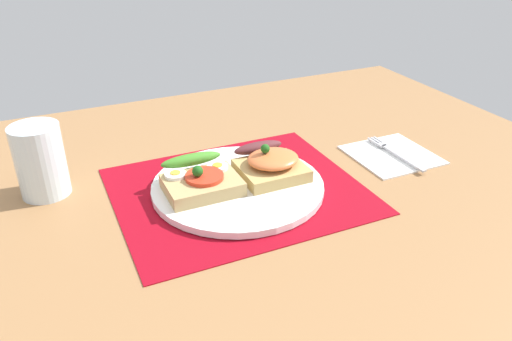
{
  "coord_description": "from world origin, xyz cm",
  "views": [
    {
      "loc": [
        -24.83,
        -60.71,
        38.47
      ],
      "look_at": [
        3.0,
        0.0,
        2.83
      ],
      "focal_mm": 35.34,
      "sensor_mm": 36.0,
      "label": 1
    }
  ],
  "objects_px": {
    "plate": "(238,186)",
    "drinking_glass": "(40,161)",
    "sandwich_egg_tomato": "(200,179)",
    "napkin": "(393,155)",
    "fork": "(394,152)",
    "sandwich_salmon": "(270,163)"
  },
  "relations": [
    {
      "from": "fork",
      "to": "drinking_glass",
      "type": "relative_size",
      "value": 1.31
    },
    {
      "from": "napkin",
      "to": "fork",
      "type": "distance_m",
      "value": 0.01
    },
    {
      "from": "sandwich_egg_tomato",
      "to": "fork",
      "type": "bearing_deg",
      "value": -2.24
    },
    {
      "from": "plate",
      "to": "fork",
      "type": "height_order",
      "value": "plate"
    },
    {
      "from": "fork",
      "to": "sandwich_egg_tomato",
      "type": "bearing_deg",
      "value": 177.76
    },
    {
      "from": "sandwich_egg_tomato",
      "to": "drinking_glass",
      "type": "distance_m",
      "value": 0.23
    },
    {
      "from": "plate",
      "to": "napkin",
      "type": "height_order",
      "value": "plate"
    },
    {
      "from": "sandwich_egg_tomato",
      "to": "drinking_glass",
      "type": "height_order",
      "value": "drinking_glass"
    },
    {
      "from": "napkin",
      "to": "fork",
      "type": "bearing_deg",
      "value": 41.57
    },
    {
      "from": "sandwich_egg_tomato",
      "to": "fork",
      "type": "distance_m",
      "value": 0.34
    },
    {
      "from": "sandwich_salmon",
      "to": "drinking_glass",
      "type": "height_order",
      "value": "drinking_glass"
    },
    {
      "from": "plate",
      "to": "sandwich_egg_tomato",
      "type": "bearing_deg",
      "value": 169.08
    },
    {
      "from": "sandwich_egg_tomato",
      "to": "drinking_glass",
      "type": "xyz_separation_m",
      "value": [
        -0.21,
        0.1,
        0.03
      ]
    },
    {
      "from": "plate",
      "to": "drinking_glass",
      "type": "bearing_deg",
      "value": 156.57
    },
    {
      "from": "fork",
      "to": "drinking_glass",
      "type": "height_order",
      "value": "drinking_glass"
    },
    {
      "from": "napkin",
      "to": "drinking_glass",
      "type": "height_order",
      "value": "drinking_glass"
    },
    {
      "from": "plate",
      "to": "sandwich_salmon",
      "type": "relative_size",
      "value": 2.49
    },
    {
      "from": "napkin",
      "to": "sandwich_salmon",
      "type": "bearing_deg",
      "value": 177.27
    },
    {
      "from": "plate",
      "to": "napkin",
      "type": "relative_size",
      "value": 1.91
    },
    {
      "from": "sandwich_salmon",
      "to": "napkin",
      "type": "distance_m",
      "value": 0.23
    },
    {
      "from": "plate",
      "to": "drinking_glass",
      "type": "distance_m",
      "value": 0.29
    },
    {
      "from": "napkin",
      "to": "fork",
      "type": "xyz_separation_m",
      "value": [
        0.0,
        0.0,
        0.0
      ]
    }
  ]
}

